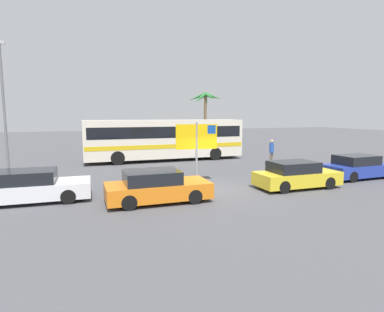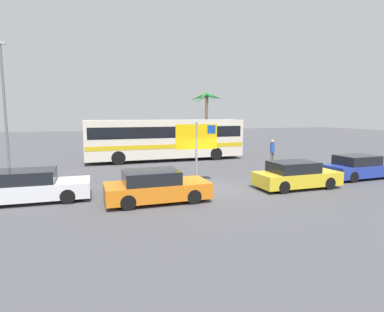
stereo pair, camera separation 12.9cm
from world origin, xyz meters
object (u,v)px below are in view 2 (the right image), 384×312
object	(u,v)px
bus_front_coach	(166,138)
car_blue	(359,167)
ferry_sign	(197,139)
car_yellow	(296,175)
car_orange	(156,187)
car_white	(30,186)
pedestrian_by_bus	(272,150)

from	to	relation	value
bus_front_coach	car_blue	distance (m)	13.60
bus_front_coach	ferry_sign	xyz separation A→B (m)	(-0.50, -8.70, 0.54)
car_yellow	car_orange	xyz separation A→B (m)	(-7.04, -0.18, 0.00)
ferry_sign	car_yellow	bearing A→B (deg)	-26.71
ferry_sign	car_white	xyz separation A→B (m)	(-7.78, -1.12, -1.69)
bus_front_coach	car_yellow	xyz separation A→B (m)	(3.67, -11.37, -1.15)
bus_front_coach	car_blue	bearing A→B (deg)	-50.94
pedestrian_by_bus	car_blue	bearing A→B (deg)	3.15
bus_front_coach	car_orange	distance (m)	12.08
car_yellow	car_blue	size ratio (longest dim) A/B	0.99
car_blue	pedestrian_by_bus	distance (m)	6.20
car_white	ferry_sign	bearing A→B (deg)	9.74
bus_front_coach	car_yellow	world-z (taller)	bus_front_coach
ferry_sign	car_orange	xyz separation A→B (m)	(-2.86, -2.85, -1.69)
car_white	car_orange	bearing A→B (deg)	-17.88
car_orange	pedestrian_by_bus	bearing A→B (deg)	34.47
car_blue	car_yellow	bearing A→B (deg)	-171.96
car_orange	car_yellow	bearing A→B (deg)	1.36
ferry_sign	bus_front_coach	bearing A→B (deg)	92.63
car_white	car_blue	world-z (taller)	same
bus_front_coach	pedestrian_by_bus	world-z (taller)	bus_front_coach
ferry_sign	car_blue	distance (m)	9.38
car_yellow	pedestrian_by_bus	distance (m)	7.43
car_blue	pedestrian_by_bus	xyz separation A→B (m)	(-1.83, 5.91, 0.43)
pedestrian_by_bus	car_white	bearing A→B (deg)	-84.89
car_yellow	pedestrian_by_bus	bearing A→B (deg)	66.02
bus_front_coach	car_yellow	distance (m)	12.00
car_yellow	car_blue	world-z (taller)	same
ferry_sign	car_white	world-z (taller)	ferry_sign
car_blue	pedestrian_by_bus	world-z (taller)	pedestrian_by_bus
car_orange	car_white	bearing A→B (deg)	160.47
car_white	car_blue	bearing A→B (deg)	-0.83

